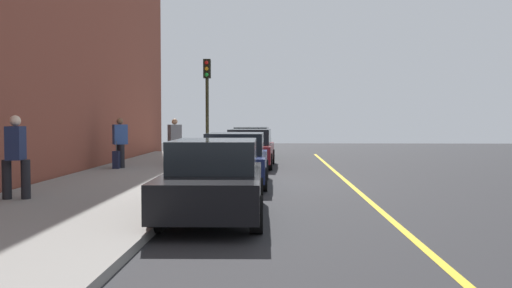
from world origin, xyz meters
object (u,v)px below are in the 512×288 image
parked_car_maroon (250,148)px  parked_car_black (214,179)px  parked_car_green (252,142)px  rolling_suitcase (116,160)px  pedestrian_grey_coat (175,140)px  pedestrian_navy_coat (16,155)px  traffic_light_pole (207,94)px  pedestrian_blue_coat (120,141)px  parked_car_navy (235,159)px

parked_car_maroon → parked_car_black: same height
parked_car_green → parked_car_black: size_ratio=1.02×
rolling_suitcase → pedestrian_grey_coat: bearing=144.1°
pedestrian_grey_coat → rolling_suitcase: pedestrian_grey_coat is taller
pedestrian_navy_coat → traffic_light_pole: size_ratio=0.47×
pedestrian_grey_coat → rolling_suitcase: bearing=-35.9°
parked_car_green → traffic_light_pole: bearing=-10.4°
parked_car_green → pedestrian_blue_coat: pedestrian_blue_coat is taller
parked_car_black → pedestrian_grey_coat: size_ratio=2.62×
parked_car_navy → traffic_light_pole: traffic_light_pole is taller
pedestrian_grey_coat → parked_car_black: bearing=13.7°
pedestrian_grey_coat → pedestrian_navy_coat: (10.11, -1.74, 0.04)m
pedestrian_navy_coat → parked_car_maroon: bearing=155.5°
rolling_suitcase → parked_car_black: bearing=26.1°
pedestrian_grey_coat → pedestrian_blue_coat: bearing=-40.5°
pedestrian_navy_coat → parked_car_black: bearing=73.1°
parked_car_navy → parked_car_green: bearing=-180.0°
pedestrian_navy_coat → rolling_suitcase: (-7.77, 0.05, -0.67)m
rolling_suitcase → parked_car_maroon: bearing=119.2°
pedestrian_blue_coat → pedestrian_grey_coat: bearing=139.5°
parked_car_black → pedestrian_blue_coat: (-9.54, -4.46, 0.35)m
parked_car_navy → traffic_light_pole: size_ratio=1.16×
parked_car_navy → pedestrian_navy_coat: size_ratio=2.49×
parked_car_green → pedestrian_navy_coat: size_ratio=2.59×
parked_car_maroon → parked_car_navy: same height
traffic_light_pole → pedestrian_navy_coat: bearing=-20.4°
pedestrian_navy_coat → pedestrian_blue_coat: bearing=179.4°
parked_car_navy → pedestrian_blue_coat: pedestrian_blue_coat is taller
parked_car_green → pedestrian_navy_coat: bearing=-15.9°
parked_car_maroon → traffic_light_pole: (1.72, -1.51, 2.11)m
parked_car_black → pedestrian_navy_coat: pedestrian_navy_coat is taller
parked_car_maroon → pedestrian_grey_coat: bearing=-84.8°
parked_car_maroon → traffic_light_pole: bearing=-41.3°
parked_car_green → parked_car_maroon: bearing=1.6°
pedestrian_blue_coat → parked_car_green: bearing=150.4°
pedestrian_navy_coat → traffic_light_pole: 9.39m
parked_car_black → rolling_suitcase: 10.19m
parked_car_navy → pedestrian_blue_coat: (-4.01, -4.49, 0.36)m
traffic_light_pole → rolling_suitcase: (0.89, -3.16, -2.40)m
parked_car_navy → pedestrian_navy_coat: (4.15, -4.57, 0.38)m
parked_car_navy → pedestrian_grey_coat: bearing=-154.6°
parked_car_green → pedestrian_grey_coat: pedestrian_grey_coat is taller
pedestrian_blue_coat → traffic_light_pole: 3.62m
pedestrian_blue_coat → pedestrian_navy_coat: size_ratio=0.98×
parked_car_navy → parked_car_maroon: bearing=178.5°
parked_car_green → pedestrian_blue_coat: (7.88, -4.48, 0.35)m
parked_car_black → traffic_light_pole: size_ratio=1.17×
traffic_light_pole → rolling_suitcase: size_ratio=4.04×
pedestrian_navy_coat → rolling_suitcase: bearing=179.6°
parked_car_green → pedestrian_grey_coat: size_ratio=2.68×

